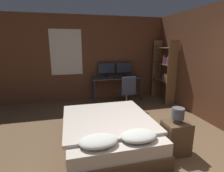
# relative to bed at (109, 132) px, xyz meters

# --- Properties ---
(wall_back) EXTENTS (12.00, 0.08, 2.70)m
(wall_back) POSITION_rel_bed_xyz_m (0.62, 2.86, 1.10)
(wall_back) COLOR brown
(wall_back) RESTS_ON ground_plane
(wall_side_right) EXTENTS (0.06, 12.00, 2.70)m
(wall_side_right) POSITION_rel_bed_xyz_m (2.54, 0.40, 1.10)
(wall_side_right) COLOR brown
(wall_side_right) RESTS_ON ground_plane
(bed) EXTENTS (1.60, 1.91, 0.57)m
(bed) POSITION_rel_bed_xyz_m (0.00, 0.00, 0.00)
(bed) COLOR brown
(bed) RESTS_ON ground_plane
(nightstand) EXTENTS (0.42, 0.35, 0.56)m
(nightstand) POSITION_rel_bed_xyz_m (1.05, -0.53, 0.03)
(nightstand) COLOR brown
(nightstand) RESTS_ON ground_plane
(bedside_lamp) EXTENTS (0.20, 0.20, 0.25)m
(bedside_lamp) POSITION_rel_bed_xyz_m (1.05, -0.53, 0.47)
(bedside_lamp) COLOR gray
(bedside_lamp) RESTS_ON nightstand
(desk) EXTENTS (1.64, 0.58, 0.78)m
(desk) POSITION_rel_bed_xyz_m (0.86, 2.50, 0.43)
(desk) COLOR #38383D
(desk) RESTS_ON ground_plane
(monitor_left) EXTENTS (0.56, 0.16, 0.45)m
(monitor_left) POSITION_rel_bed_xyz_m (0.55, 2.69, 0.79)
(monitor_left) COLOR black
(monitor_left) RESTS_ON desk
(monitor_right) EXTENTS (0.56, 0.16, 0.45)m
(monitor_right) POSITION_rel_bed_xyz_m (1.16, 2.69, 0.79)
(monitor_right) COLOR black
(monitor_right) RESTS_ON desk
(keyboard) EXTENTS (0.36, 0.13, 0.02)m
(keyboard) POSITION_rel_bed_xyz_m (0.86, 2.32, 0.54)
(keyboard) COLOR black
(keyboard) RESTS_ON desk
(computer_mouse) EXTENTS (0.07, 0.05, 0.04)m
(computer_mouse) POSITION_rel_bed_xyz_m (1.12, 2.32, 0.55)
(computer_mouse) COLOR black
(computer_mouse) RESTS_ON desk
(office_chair) EXTENTS (0.52, 0.52, 0.93)m
(office_chair) POSITION_rel_bed_xyz_m (0.97, 1.82, 0.13)
(office_chair) COLOR black
(office_chair) RESTS_ON ground_plane
(bookshelf) EXTENTS (0.32, 0.95, 1.94)m
(bookshelf) POSITION_rel_bed_xyz_m (2.33, 2.04, 0.83)
(bookshelf) COLOR brown
(bookshelf) RESTS_ON ground_plane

